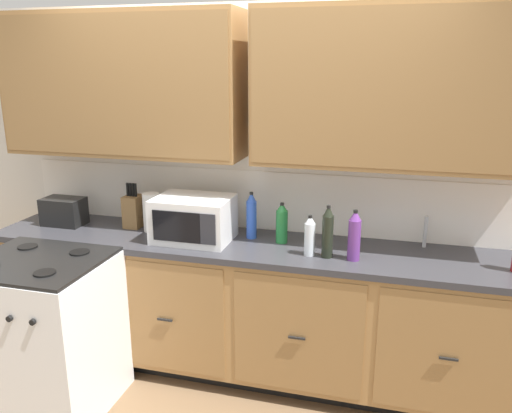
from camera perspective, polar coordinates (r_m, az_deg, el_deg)
ground_plane at (r=3.45m, az=-2.84°, el=-20.28°), size 8.30×8.30×0.00m
wall_unit at (r=3.29m, az=-0.47°, el=8.94°), size 4.52×0.40×2.39m
counter_run at (r=3.45m, az=-1.34°, el=-11.06°), size 3.35×0.64×0.93m
stove_range at (r=3.40m, az=-22.30°, el=-12.85°), size 0.76×0.68×0.95m
microwave at (r=3.30m, az=-6.90°, el=-1.36°), size 0.48×0.37×0.28m
toaster at (r=3.84m, az=-20.46°, el=-0.50°), size 0.28×0.18×0.19m
knife_block at (r=3.64m, az=-13.36°, el=-0.44°), size 0.11×0.14×0.31m
sink_faucet at (r=3.32m, az=18.21°, el=-2.65°), size 0.02×0.02×0.20m
paper_towel_roll at (r=3.52m, az=-11.44°, el=-0.63°), size 0.12×0.12×0.26m
bottle_green at (r=3.23m, az=2.87°, el=-1.86°), size 0.07×0.07×0.26m
bottle_dark at (r=3.01m, az=7.93°, el=-2.82°), size 0.07×0.07×0.31m
bottle_blue at (r=3.31m, az=-0.51°, el=-1.03°), size 0.07×0.07×0.31m
bottle_clear at (r=3.04m, az=5.95°, el=-3.24°), size 0.06×0.06×0.25m
bottle_violet at (r=2.99m, az=10.81°, el=-3.19°), size 0.07×0.07×0.30m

